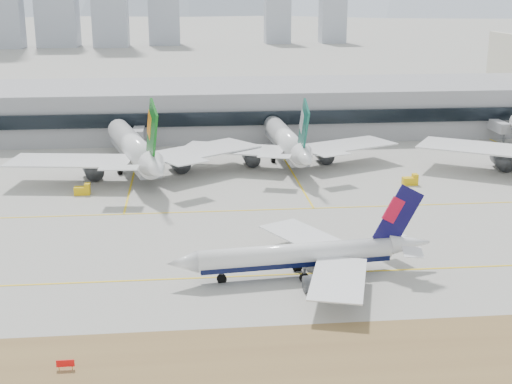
{
  "coord_description": "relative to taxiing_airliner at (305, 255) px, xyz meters",
  "views": [
    {
      "loc": [
        -11.54,
        -112.07,
        45.64
      ],
      "look_at": [
        1.72,
        18.0,
        7.5
      ],
      "focal_mm": 50.0,
      "sensor_mm": 36.0,
      "label": 1
    }
  ],
  "objects": [
    {
      "name": "widebody_eva",
      "position": [
        -31.32,
        68.92,
        2.47
      ],
      "size": [
        61.79,
        61.61,
        22.69
      ],
      "rotation": [
        0.0,
        0.0,
        1.81
      ],
      "color": "white",
      "rests_on": "ground"
    },
    {
      "name": "taxiing_airliner",
      "position": [
        0.0,
        0.0,
        0.0
      ],
      "size": [
        43.96,
        38.02,
        14.77
      ],
      "rotation": [
        0.0,
        0.0,
        3.24
      ],
      "color": "white",
      "rests_on": "ground"
    },
    {
      "name": "widebody_cathay",
      "position": [
        8.02,
        76.28,
        1.95
      ],
      "size": [
        58.14,
        56.85,
        20.74
      ],
      "rotation": [
        0.0,
        0.0,
        1.61
      ],
      "color": "white",
      "rests_on": "ground"
    },
    {
      "name": "gse_c",
      "position": [
        34.1,
        51.74,
        -2.51
      ],
      "size": [
        3.55,
        2.0,
        2.6
      ],
      "color": "#E0B10B",
      "rests_on": "ground"
    },
    {
      "name": "terminal",
      "position": [
        -7.32,
        120.56,
        3.94
      ],
      "size": [
        280.0,
        43.1,
        15.0
      ],
      "color": "gray",
      "rests_on": "ground"
    },
    {
      "name": "gse_b",
      "position": [
        -42.13,
        51.29,
        -2.51
      ],
      "size": [
        3.55,
        2.0,
        2.6
      ],
      "color": "#E0B10B",
      "rests_on": "ground"
    },
    {
      "name": "ground",
      "position": [
        -7.32,
        5.73,
        -3.56
      ],
      "size": [
        3000.0,
        3000.0,
        0.0
      ],
      "primitive_type": "plane",
      "color": "#9B9991",
      "rests_on": "ground"
    },
    {
      "name": "hold_sign_left",
      "position": [
        -34.29,
        -26.27,
        -2.68
      ],
      "size": [
        2.2,
        0.15,
        1.35
      ],
      "color": "red",
      "rests_on": "ground"
    }
  ]
}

